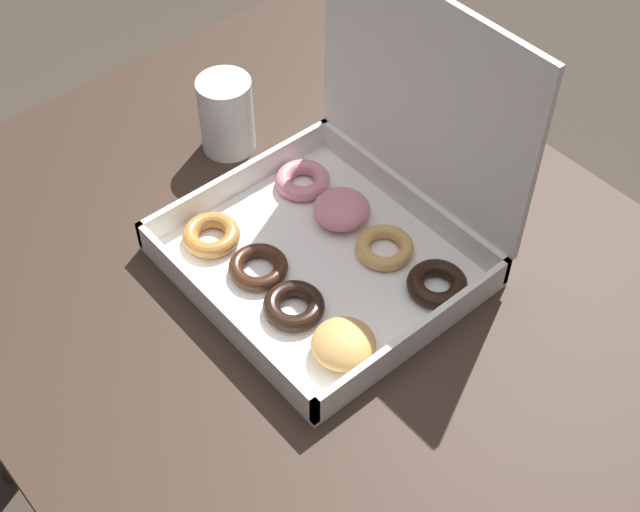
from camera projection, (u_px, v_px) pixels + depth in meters
name	position (u px, v px, depth m)	size (l,w,h in m)	color
dining_table	(332.00, 346.00, 1.14)	(1.09, 0.81, 0.72)	#38281E
donut_box	(348.00, 217.00, 1.06)	(0.34, 0.31, 0.32)	white
coffee_mug	(226.00, 114.00, 1.19)	(0.07, 0.07, 0.11)	white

